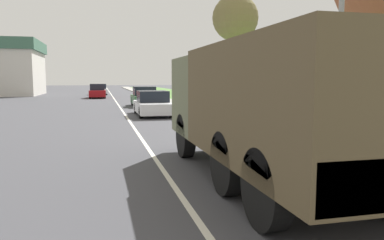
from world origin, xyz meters
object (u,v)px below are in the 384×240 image
Objects in this scene: military_truck at (264,103)px; car_nearest_ahead at (153,104)px; car_fourth_ahead at (100,90)px; car_second_ahead at (144,97)px; car_third_ahead at (97,92)px.

military_truck reaches higher than car_nearest_ahead.
car_nearest_ahead is 29.86m from car_fourth_ahead.
car_second_ahead is 0.98× the size of car_fourth_ahead.
car_nearest_ahead is at bearing -84.23° from car_fourth_ahead.
car_second_ahead is 22.53m from car_fourth_ahead.
car_third_ahead reaches higher than car_second_ahead.
car_third_ahead is (-3.62, 13.43, 0.02)m from car_second_ahead.
military_truck is 1.86× the size of car_third_ahead.
car_third_ahead is (-3.26, 20.86, 0.05)m from car_nearest_ahead.
military_truck reaches higher than car_third_ahead.
car_second_ahead reaches higher than car_nearest_ahead.
car_second_ahead is at bearing 87.23° from car_nearest_ahead.
military_truck is at bearing -85.72° from car_fourth_ahead.
car_third_ahead is at bearing 98.89° from car_nearest_ahead.
car_second_ahead is (0.36, 7.43, 0.03)m from car_nearest_ahead.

